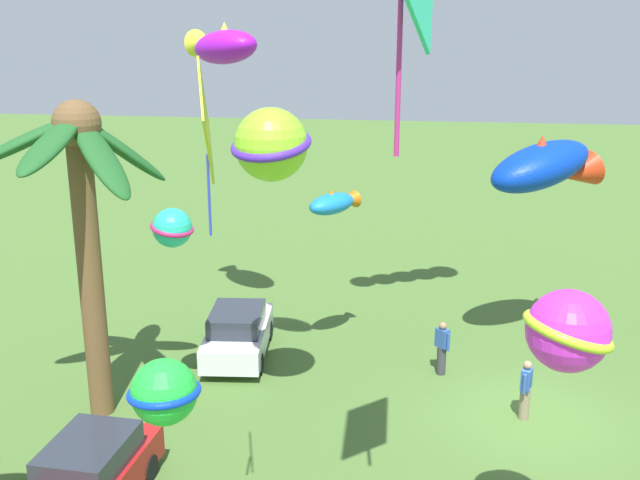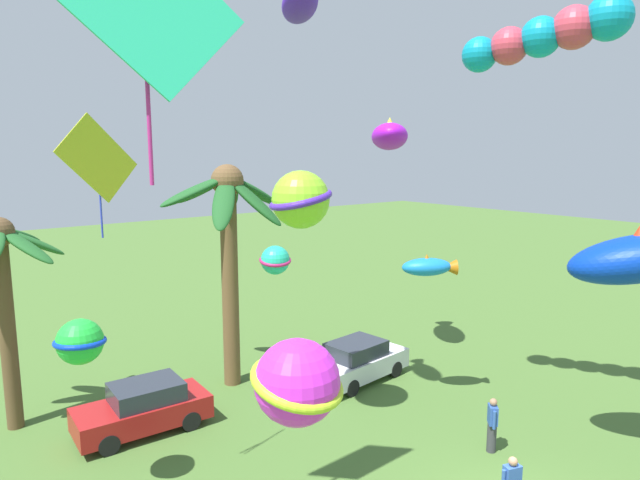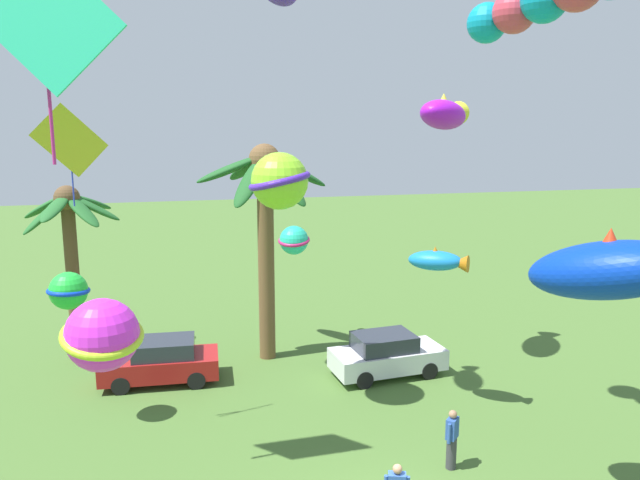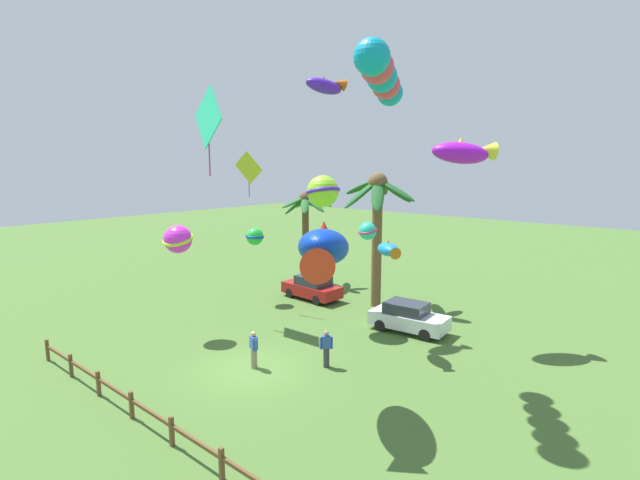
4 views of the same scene
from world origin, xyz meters
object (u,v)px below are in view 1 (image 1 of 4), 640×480
at_px(parked_car_0, 88,477).
at_px(spectator_0, 526,389).
at_px(kite_fish_9, 222,46).
at_px(kite_ball_3, 164,392).
at_px(kite_ball_5, 172,228).
at_px(palm_tree_0, 81,188).
at_px(kite_ball_10, 271,145).
at_px(parked_car_1, 238,332).
at_px(kite_fish_8, 334,203).
at_px(kite_ball_0, 568,331).
at_px(spectator_1, 442,348).
at_px(kite_fish_2, 546,166).
at_px(kite_diamond_7, 206,125).

bearing_deg(parked_car_0, spectator_0, -61.57).
bearing_deg(kite_fish_9, kite_ball_3, -169.69).
bearing_deg(kite_ball_5, palm_tree_0, 109.06).
bearing_deg(kite_ball_5, kite_ball_10, -108.83).
height_order(parked_car_1, kite_ball_3, kite_ball_3).
distance_m(palm_tree_0, kite_fish_8, 7.12).
height_order(kite_ball_5, kite_fish_9, kite_fish_9).
height_order(parked_car_0, kite_ball_0, kite_ball_0).
xyz_separation_m(spectator_1, kite_ball_0, (-8.02, -1.73, 4.02)).
relative_size(spectator_0, kite_fish_9, 0.52).
height_order(spectator_1, kite_fish_8, kite_fish_8).
bearing_deg(spectator_1, kite_fish_9, 69.19).
distance_m(kite_fish_2, kite_diamond_7, 13.40).
xyz_separation_m(kite_ball_0, kite_ball_3, (-1.58, 6.34, -0.75)).
bearing_deg(spectator_1, palm_tree_0, 111.35).
height_order(palm_tree_0, kite_ball_3, palm_tree_0).
bearing_deg(kite_ball_5, kite_ball_0, -121.82).
relative_size(parked_car_0, kite_ball_5, 2.80).
relative_size(kite_ball_3, kite_fish_8, 0.90).
relative_size(palm_tree_0, kite_ball_5, 5.61).
height_order(parked_car_0, spectator_0, spectator_0).
relative_size(parked_car_1, kite_diamond_7, 1.52).
bearing_deg(kite_ball_3, kite_ball_0, -75.99).
height_order(parked_car_0, parked_car_1, same).
distance_m(palm_tree_0, kite_fish_9, 7.04).
bearing_deg(kite_ball_5, parked_car_1, -13.46).
relative_size(parked_car_0, parked_car_1, 0.98).
bearing_deg(spectator_0, kite_ball_5, 93.22).
height_order(kite_ball_0, kite_fish_8, kite_ball_0).
relative_size(kite_ball_0, kite_ball_5, 1.34).
height_order(palm_tree_0, parked_car_1, palm_tree_0).
relative_size(spectator_1, kite_ball_3, 0.96).
xyz_separation_m(kite_ball_0, kite_ball_10, (4.36, 5.80, 2.24)).
relative_size(kite_ball_0, kite_fish_2, 0.48).
height_order(parked_car_1, spectator_0, spectator_0).
bearing_deg(kite_fish_2, kite_diamond_7, 149.65).
xyz_separation_m(kite_ball_3, kite_fish_9, (12.20, 2.22, 4.92)).
relative_size(parked_car_0, spectator_0, 2.51).
bearing_deg(spectator_1, kite_ball_5, 112.00).
bearing_deg(kite_ball_5, kite_ball_3, -162.43).
bearing_deg(kite_ball_0, spectator_1, 12.19).
bearing_deg(parked_car_1, spectator_1, -93.59).
bearing_deg(spectator_0, kite_fish_9, 61.40).
bearing_deg(kite_ball_3, spectator_1, -25.63).
relative_size(parked_car_1, spectator_0, 2.55).
bearing_deg(spectator_1, kite_ball_0, -167.81).
xyz_separation_m(parked_car_0, kite_ball_0, (-0.75, -8.98, 4.09)).
relative_size(parked_car_0, kite_ball_10, 1.75).
height_order(spectator_0, kite_ball_3, kite_ball_3).
distance_m(parked_car_1, kite_ball_0, 12.15).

